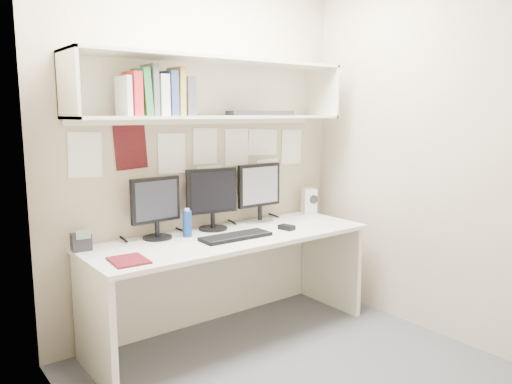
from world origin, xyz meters
TOP-DOWN VIEW (x-y plane):
  - floor at (0.00, 0.00)m, footprint 2.40×2.00m
  - wall_back at (0.00, 1.00)m, footprint 2.40×0.02m
  - wall_front at (0.00, -1.00)m, footprint 2.40×0.02m
  - wall_left at (-1.20, 0.00)m, footprint 0.02×2.00m
  - wall_right at (1.20, 0.00)m, footprint 0.02×2.00m
  - desk at (0.00, 0.65)m, footprint 2.00×0.70m
  - overhead_hutch at (0.00, 0.86)m, footprint 2.00×0.38m
  - pinned_papers at (0.00, 0.99)m, footprint 1.92×0.01m
  - monitor_left at (-0.44, 0.87)m, footprint 0.35×0.19m
  - monitor_center at (-0.01, 0.87)m, footprint 0.38×0.21m
  - monitor_right at (0.42, 0.87)m, footprint 0.38×0.21m
  - keyboard at (-0.02, 0.55)m, footprint 0.49×0.19m
  - mouse at (0.41, 0.53)m, footprint 0.09×0.12m
  - speaker at (0.94, 0.86)m, footprint 0.14×0.14m
  - blue_bottle at (-0.26, 0.79)m, footprint 0.06×0.06m
  - maroon_notebook at (-0.81, 0.48)m, footprint 0.21×0.25m
  - desk_phone at (-0.94, 0.88)m, footprint 0.12×0.11m
  - book_stack at (-0.46, 0.77)m, footprint 0.46×0.19m
  - hutch_tray at (0.35, 0.78)m, footprint 0.50×0.28m

SIDE VIEW (x-z plane):
  - floor at x=0.00m, z-range -0.01..0.01m
  - desk at x=0.00m, z-range 0.00..0.73m
  - maroon_notebook at x=-0.81m, z-range 0.73..0.74m
  - keyboard at x=-0.02m, z-range 0.73..0.75m
  - mouse at x=0.41m, z-range 0.73..0.76m
  - desk_phone at x=-0.94m, z-range 0.72..0.85m
  - blue_bottle at x=-0.26m, z-range 0.72..0.92m
  - speaker at x=0.94m, z-range 0.73..0.94m
  - monitor_left at x=-0.44m, z-range 0.75..1.16m
  - monitor_center at x=-0.01m, z-range 0.75..1.19m
  - monitor_right at x=0.42m, z-range 0.75..1.20m
  - pinned_papers at x=0.00m, z-range 1.01..1.49m
  - wall_back at x=0.00m, z-range 0.00..2.60m
  - wall_front at x=0.00m, z-range 0.00..2.60m
  - wall_left at x=-1.20m, z-range 0.00..2.60m
  - wall_right at x=1.20m, z-range 0.00..2.60m
  - hutch_tray at x=0.35m, z-range 1.54..1.57m
  - book_stack at x=-0.46m, z-range 1.52..1.83m
  - overhead_hutch at x=0.00m, z-range 1.52..1.92m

